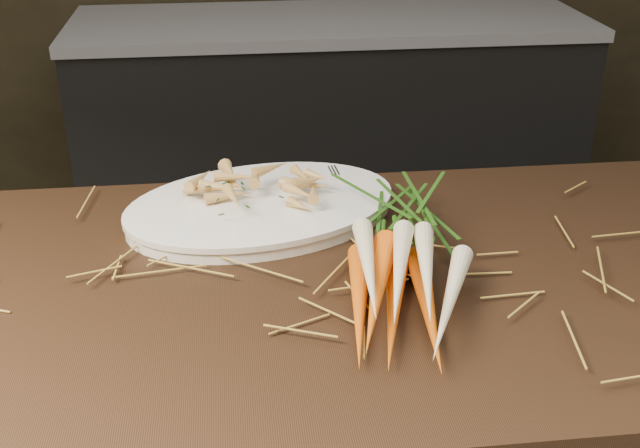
# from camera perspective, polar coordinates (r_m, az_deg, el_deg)

# --- Properties ---
(back_counter) EXTENTS (1.82, 0.62, 0.84)m
(back_counter) POSITION_cam_1_polar(r_m,az_deg,el_deg) (3.03, 0.68, 6.73)
(back_counter) COLOR black
(back_counter) RESTS_ON ground
(straw_bedding) EXTENTS (1.40, 0.60, 0.02)m
(straw_bedding) POSITION_cam_1_polar(r_m,az_deg,el_deg) (1.10, -2.22, -3.55)
(straw_bedding) COLOR olive
(straw_bedding) RESTS_ON main_counter
(root_veg_bunch) EXTENTS (0.24, 0.51, 0.09)m
(root_veg_bunch) POSITION_cam_1_polar(r_m,az_deg,el_deg) (1.12, 5.58, -0.92)
(root_veg_bunch) COLOR #E05514
(root_veg_bunch) RESTS_ON main_counter
(serving_platter) EXTENTS (0.49, 0.40, 0.02)m
(serving_platter) POSITION_cam_1_polar(r_m,az_deg,el_deg) (1.27, -4.18, 1.02)
(serving_platter) COLOR white
(serving_platter) RESTS_ON main_counter
(roasted_veg_heap) EXTENTS (0.24, 0.21, 0.05)m
(roasted_veg_heap) POSITION_cam_1_polar(r_m,az_deg,el_deg) (1.26, -4.23, 2.47)
(roasted_veg_heap) COLOR #BC903B
(roasted_veg_heap) RESTS_ON serving_platter
(serving_fork) EXTENTS (0.03, 0.16, 0.00)m
(serving_fork) POSITION_cam_1_polar(r_m,az_deg,el_deg) (1.30, 2.45, 2.36)
(serving_fork) COLOR silver
(serving_fork) RESTS_ON serving_platter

